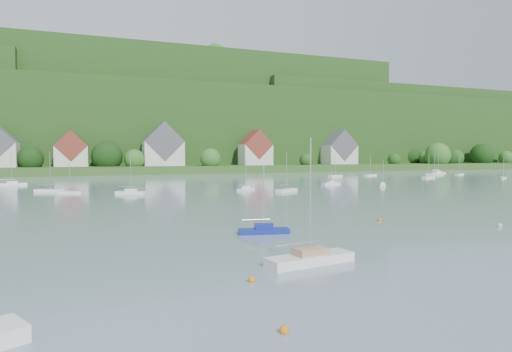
# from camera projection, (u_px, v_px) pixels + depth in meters

# --- Properties ---
(far_shore_strip) EXTENTS (600.00, 60.00, 3.00)m
(far_shore_strip) POSITION_uv_depth(u_px,v_px,m) (147.00, 169.00, 190.03)
(far_shore_strip) COLOR #284D1D
(far_shore_strip) RESTS_ON ground
(forested_ridge) EXTENTS (620.00, 181.22, 69.89)m
(forested_ridge) POSITION_uv_depth(u_px,v_px,m) (134.00, 128.00, 253.24)
(forested_ridge) COLOR #133A12
(forested_ridge) RESTS_ON ground
(village_building_1) EXTENTS (12.00, 9.36, 14.00)m
(village_building_1) POSITION_uv_depth(u_px,v_px,m) (71.00, 152.00, 168.87)
(village_building_1) COLOR beige
(village_building_1) RESTS_ON far_shore_strip
(village_building_2) EXTENTS (16.00, 11.44, 18.00)m
(village_building_2) POSITION_uv_depth(u_px,v_px,m) (163.00, 148.00, 180.13)
(village_building_2) COLOR beige
(village_building_2) RESTS_ON far_shore_strip
(village_building_3) EXTENTS (13.00, 10.40, 15.50)m
(village_building_3) POSITION_uv_depth(u_px,v_px,m) (255.00, 150.00, 192.33)
(village_building_3) COLOR beige
(village_building_3) RESTS_ON far_shore_strip
(village_building_4) EXTENTS (15.00, 10.40, 16.50)m
(village_building_4) POSITION_uv_depth(u_px,v_px,m) (339.00, 150.00, 211.84)
(village_building_4) COLOR beige
(village_building_4) RESTS_ON far_shore_strip
(near_sailboat_1) EXTENTS (5.09, 2.23, 6.64)m
(near_sailboat_1) POSITION_uv_depth(u_px,v_px,m) (264.00, 230.00, 42.29)
(near_sailboat_1) COLOR navy
(near_sailboat_1) RESTS_ON ground
(near_sailboat_2) EXTENTS (6.76, 2.81, 8.86)m
(near_sailboat_2) POSITION_uv_depth(u_px,v_px,m) (310.00, 257.00, 30.55)
(near_sailboat_2) COLOR white
(near_sailboat_2) RESTS_ON ground
(mooring_buoy_0) EXTENTS (0.44, 0.44, 0.44)m
(mooring_buoy_0) POSITION_uv_depth(u_px,v_px,m) (284.00, 333.00, 18.75)
(mooring_buoy_0) COLOR orange
(mooring_buoy_0) RESTS_ON ground
(mooring_buoy_1) EXTENTS (0.50, 0.50, 0.50)m
(mooring_buoy_1) POSITION_uv_depth(u_px,v_px,m) (500.00, 227.00, 46.28)
(mooring_buoy_1) COLOR silver
(mooring_buoy_1) RESTS_ON ground
(mooring_buoy_3) EXTENTS (0.43, 0.43, 0.43)m
(mooring_buoy_3) POSITION_uv_depth(u_px,v_px,m) (379.00, 221.00, 50.27)
(mooring_buoy_3) COLOR orange
(mooring_buoy_3) RESTS_ON ground
(mooring_buoy_5) EXTENTS (0.44, 0.44, 0.44)m
(mooring_buoy_5) POSITION_uv_depth(u_px,v_px,m) (252.00, 282.00, 26.30)
(mooring_buoy_5) COLOR orange
(mooring_buoy_5) RESTS_ON ground
(far_sailboat_cluster) EXTENTS (200.00, 59.67, 8.71)m
(far_sailboat_cluster) POSITION_uv_depth(u_px,v_px,m) (241.00, 181.00, 118.86)
(far_sailboat_cluster) COLOR white
(far_sailboat_cluster) RESTS_ON ground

